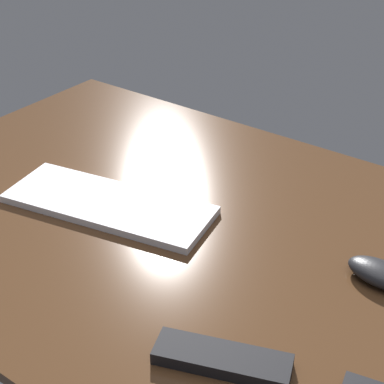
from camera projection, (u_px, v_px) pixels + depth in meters
The scene contains 4 objects.
desk at pixel (213, 242), 108.87cm from camera, with size 140.00×84.00×2.00cm, color #4C301C.
keyboard at pixel (109, 204), 116.07cm from camera, with size 39.40×14.38×1.42cm, color white.
computer_mouse at pixel (382, 274), 97.27cm from camera, with size 11.35×6.04×3.05cm, color black.
tv_remote at pixel (222, 359), 82.82cm from camera, with size 18.47×5.43×1.95cm, color black.
Camera 1 is at (49.26, -73.44, 65.20)cm, focal length 58.20 mm.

